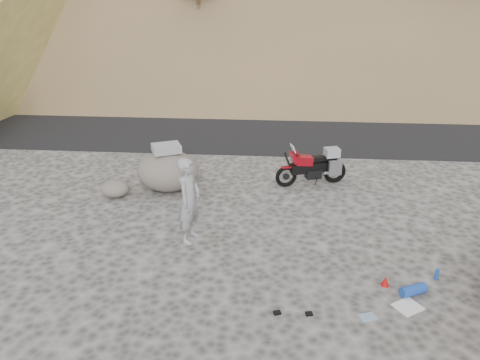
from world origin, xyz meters
name	(u,v)px	position (x,y,z in m)	size (l,w,h in m)	color
ground	(285,246)	(0.00, 0.00, 0.00)	(140.00, 140.00, 0.00)	#3B3937
road	(282,125)	(0.00, 9.00, 0.00)	(120.00, 7.00, 0.05)	black
motorcycle	(315,167)	(0.85, 3.39, 0.53)	(2.02, 0.95, 1.24)	black
man	(191,239)	(-2.09, 0.11, 0.00)	(0.71, 0.46, 1.94)	#95959A
boulder	(168,170)	(-3.16, 2.73, 0.56)	(1.93, 1.73, 1.27)	#5D564F
small_rock	(115,188)	(-4.47, 2.18, 0.22)	(0.84, 0.78, 0.45)	#5D564F
gear_white_cloth	(408,307)	(2.16, -1.90, 0.01)	(0.45, 0.40, 0.02)	white
gear_blue_mat	(413,290)	(2.33, -1.53, 0.10)	(0.20, 0.20, 0.50)	#1C47A9
gear_bottle	(437,274)	(2.91, -0.99, 0.11)	(0.08, 0.08, 0.22)	#1C47A9
gear_funnel	(385,281)	(1.88, -1.28, 0.10)	(0.15, 0.15, 0.20)	#B80D0C
gear_glove_a	(277,313)	(-0.16, -2.25, 0.02)	(0.13, 0.09, 0.04)	black
gear_glove_b	(309,314)	(0.40, -2.24, 0.02)	(0.12, 0.09, 0.04)	black
gear_blue_cloth	(368,317)	(1.40, -2.23, 0.01)	(0.28, 0.21, 0.01)	#7C9CBF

